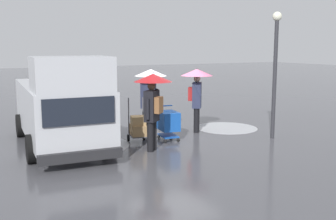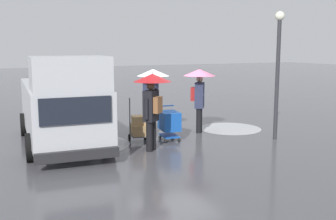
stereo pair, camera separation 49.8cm
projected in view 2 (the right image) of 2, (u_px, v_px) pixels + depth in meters
name	position (u px, v px, depth m)	size (l,w,h in m)	color
ground_plane	(175.00, 135.00, 13.04)	(90.00, 90.00, 0.00)	#4C4C51
slush_patch_near_cluster	(230.00, 128.00, 14.15)	(2.16, 2.16, 0.01)	#ADAFB5
slush_patch_under_van	(82.00, 145.00, 11.81)	(2.78, 2.78, 0.01)	silver
cargo_van_parked_right	(62.00, 105.00, 11.53)	(2.42, 5.44, 2.60)	#B7BABF
shopping_cart_vendor	(169.00, 122.00, 12.32)	(0.65, 0.88, 1.02)	#1951B2
hand_dolly_boxes	(139.00, 127.00, 12.05)	(0.62, 0.78, 1.32)	#515156
pedestrian_pink_side	(152.00, 94.00, 10.97)	(1.04, 1.04, 2.15)	black
pedestrian_black_side	(199.00, 85.00, 13.25)	(1.04, 1.04, 2.15)	black
pedestrian_white_side	(152.00, 85.00, 13.16)	(1.04, 1.04, 2.15)	black
street_lamp	(278.00, 62.00, 12.16)	(0.28, 0.28, 3.86)	#2D2D33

